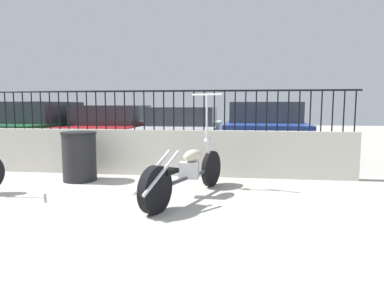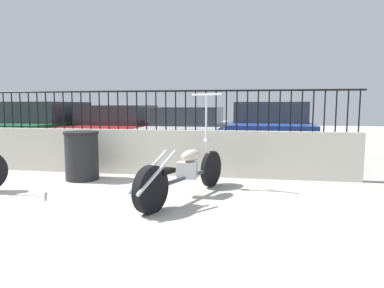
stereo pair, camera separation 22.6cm
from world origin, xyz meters
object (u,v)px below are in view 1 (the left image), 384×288
(motorcycle_dark_grey, at_px, (184,173))
(car_green, at_px, (42,128))
(trash_bin, at_px, (79,156))
(car_silver, at_px, (185,130))
(car_red, at_px, (116,129))
(car_blue, at_px, (264,129))

(motorcycle_dark_grey, xyz_separation_m, car_green, (-4.56, 4.06, 0.33))
(trash_bin, height_order, car_silver, car_silver)
(trash_bin, xyz_separation_m, car_silver, (1.36, 3.56, 0.22))
(trash_bin, relative_size, car_silver, 0.20)
(trash_bin, bearing_deg, car_silver, 69.14)
(trash_bin, bearing_deg, car_red, 99.98)
(trash_bin, relative_size, car_blue, 0.19)
(car_red, xyz_separation_m, car_silver, (1.99, -0.01, -0.02))
(car_silver, bearing_deg, trash_bin, 158.83)
(car_silver, height_order, car_blue, car_blue)
(motorcycle_dark_grey, xyz_separation_m, car_silver, (-0.66, 4.55, 0.28))
(car_silver, bearing_deg, car_green, 96.84)
(motorcycle_dark_grey, relative_size, car_silver, 0.49)
(car_blue, bearing_deg, car_green, 94.90)
(car_green, xyz_separation_m, car_silver, (3.90, 0.49, -0.05))
(motorcycle_dark_grey, distance_m, car_silver, 4.60)
(car_green, xyz_separation_m, car_red, (1.91, 0.50, -0.04))
(car_red, height_order, car_silver, car_red)
(trash_bin, bearing_deg, car_green, 129.63)
(car_red, bearing_deg, car_green, 103.14)
(car_green, relative_size, car_red, 0.93)
(trash_bin, relative_size, car_green, 0.21)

